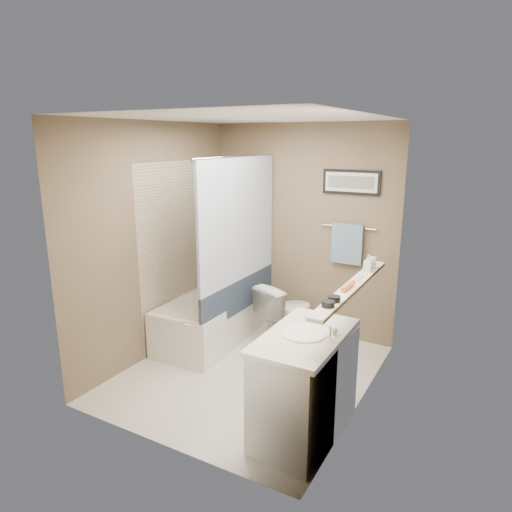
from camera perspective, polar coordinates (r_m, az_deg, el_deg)
The scene contains 33 objects.
ground at distance 4.61m, azimuth -0.93°, elevation -14.38°, with size 2.50×2.50×0.00m, color silver.
ceiling at distance 4.04m, azimuth -1.08°, elevation 16.65°, with size 2.20×2.50×0.04m, color white.
wall_back at distance 5.24m, azimuth 5.75°, elevation 3.12°, with size 2.20×0.04×2.40m, color brown.
wall_front at distance 3.21m, azimuth -12.10°, elevation -4.54°, with size 2.20×0.04×2.40m, color brown.
wall_left at distance 4.79m, azimuth -12.27°, elevation 1.76°, with size 0.04×2.50×2.40m, color brown.
wall_right at distance 3.76m, azimuth 13.39°, elevation -1.77°, with size 0.04×2.50×2.40m, color brown.
tile_surround at distance 5.21m, azimuth -8.65°, elevation 0.71°, with size 0.02×1.55×2.00m, color #C4AF94.
curtain_rod at distance 4.68m, azimuth -2.25°, elevation 12.31°, with size 0.02×0.02×1.55m, color silver.
curtain_upper at distance 4.75m, azimuth -2.18°, elevation 4.44°, with size 0.03×1.45×1.28m, color white.
curtain_lower at distance 4.96m, azimuth -2.09°, elevation -4.94°, with size 0.03×1.45×0.36m, color #27354A.
mirror at distance 3.53m, azimuth 13.27°, elevation 4.17°, with size 0.02×1.60×1.00m, color silver.
shelf at distance 3.67m, azimuth 11.97°, elevation -3.76°, with size 0.12×1.60×0.03m, color silver.
towel_bar at distance 5.02m, azimuth 11.49°, elevation 3.56°, with size 0.02×0.02×0.60m, color silver.
towel at distance 5.04m, azimuth 11.31°, elevation 1.51°, with size 0.34×0.05×0.44m, color #95BBD9.
art_frame at distance 4.97m, azimuth 11.83°, elevation 9.03°, with size 0.62×0.03×0.26m, color black.
art_mat at distance 4.96m, azimuth 11.78°, elevation 9.01°, with size 0.56×0.00×0.20m, color white.
art_image at distance 4.96m, azimuth 11.77°, elevation 9.01°, with size 0.50×0.00×0.13m, color #595959.
door at distance 2.96m, azimuth -3.84°, elevation -10.06°, with size 0.80×0.02×2.00m, color silver.
door_handle at distance 3.18m, azimuth -8.39°, elevation -8.43°, with size 0.02×0.02×0.10m, color silver.
bathtub at distance 5.25m, azimuth -5.34°, elevation -7.69°, with size 0.70×1.50×0.50m, color white.
tub_rim at distance 5.16m, azimuth -5.41°, elevation -5.12°, with size 0.56×1.36×0.02m, color silver.
toilet at distance 5.12m, azimuth 3.82°, elevation -7.08°, with size 0.39×0.68×0.69m, color silver.
vanity at distance 3.60m, azimuth 6.07°, elevation -16.13°, with size 0.50×0.90×0.80m, color white.
countertop at distance 3.41m, azimuth 6.11°, elevation -10.00°, with size 0.54×0.96×0.04m, color silver.
sink_basin at distance 3.40m, azimuth 5.96°, elevation -9.54°, with size 0.34×0.34×0.01m, color white.
faucet_spout at distance 3.32m, azimuth 9.20°, elevation -9.49°, with size 0.02×0.02×0.10m, color white.
faucet_knob at distance 3.41m, azimuth 9.77°, elevation -9.18°, with size 0.05×0.05×0.05m, color silver.
candle_bowl_near at distance 3.16m, azimuth 9.00°, elevation -5.94°, with size 0.09×0.09×0.04m, color black.
candle_bowl_far at distance 3.27m, azimuth 9.73°, elevation -5.29°, with size 0.09×0.09×0.04m, color black.
hair_brush_front at distance 3.55m, azimuth 11.45°, elevation -3.71°, with size 0.04×0.04×0.22m, color orange.
pink_comb at distance 3.83m, azimuth 12.81°, elevation -2.72°, with size 0.03×0.16×0.01m, color pink.
glass_jar at distance 4.14m, azimuth 14.24°, elevation -0.83°, with size 0.08×0.08×0.10m, color white.
soap_bottle at distance 4.04m, azimuth 13.85°, elevation -0.88°, with size 0.07×0.07×0.14m, color #999999.
Camera 1 is at (2.03, -3.49, 2.23)m, focal length 32.00 mm.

